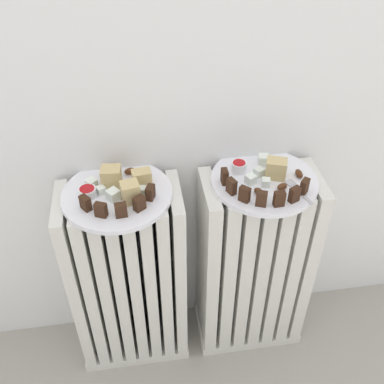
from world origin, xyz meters
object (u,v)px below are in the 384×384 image
Objects in this scene: jam_bowl_right at (239,166)px; fork at (297,190)px; radiator_right at (253,266)px; plate_left at (117,194)px; radiator_left at (129,280)px; jam_bowl_left at (87,192)px; plate_right at (264,181)px.

fork is (0.12, -0.09, -0.01)m from jam_bowl_right.
fork is at bearing -39.90° from radiator_right.
jam_bowl_right reaches higher than plate_left.
radiator_left is at bearing -172.55° from jam_bowl_right.
jam_bowl_right is (-0.05, 0.04, 0.33)m from radiator_right.
radiator_right is at bearing 0.10° from jam_bowl_left.
plate_left is (-0.35, 0.00, 0.31)m from radiator_right.
fork is at bearing -37.87° from jam_bowl_right.
plate_left is at bearing 172.67° from fork.
radiator_left is 0.35m from radiator_right.
plate_left is at bearing 0.00° from radiator_left.
plate_right reaches higher than radiator_left.
jam_bowl_left is at bearing -179.90° from radiator_right.
plate_right is 0.07m from jam_bowl_right.
jam_bowl_left is at bearing -173.77° from jam_bowl_right.
jam_bowl_right reaches higher than plate_right.
jam_bowl_right is at bearing 144.65° from plate_right.
jam_bowl_right reaches higher than jam_bowl_left.
radiator_left and radiator_right have the same top height.
fork is at bearing -7.33° from radiator_left.
radiator_right is 2.31× the size of plate_right.
plate_left is 0.30m from jam_bowl_right.
jam_bowl_right is at bearing 142.13° from fork.
radiator_left is 0.31m from plate_left.
radiator_left is 0.52m from fork.
plate_right is (-0.00, 0.00, 0.31)m from radiator_right.
fork is (0.41, -0.05, 0.31)m from radiator_left.
jam_bowl_left is (-0.41, -0.00, 0.32)m from radiator_right.
jam_bowl_left reaches higher than radiator_right.
jam_bowl_left is 0.43× the size of fork.
fork is (0.41, -0.05, 0.01)m from plate_left.
plate_left is at bearing 180.00° from radiator_right.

